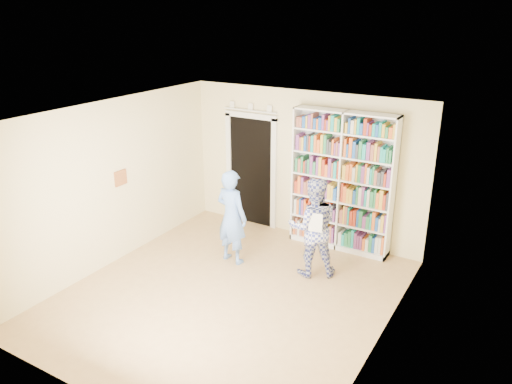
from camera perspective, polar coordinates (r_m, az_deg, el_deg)
floor at (r=7.61m, az=-3.11°, el=-11.63°), size 5.00×5.00×0.00m
ceiling at (r=6.59m, az=-3.55°, el=8.71°), size 5.00×5.00×0.00m
wall_back at (r=9.05m, az=5.50°, el=3.04°), size 4.50×0.00×4.50m
wall_left at (r=8.38m, az=-16.24°, el=0.88°), size 0.00×5.00×5.00m
wall_right at (r=6.13m, az=14.57°, el=-6.22°), size 0.00×5.00×5.00m
bookshelf at (r=8.65m, az=9.82°, el=1.23°), size 1.78×0.33×2.45m
doorway at (r=9.57m, az=-0.56°, el=3.04°), size 1.10×0.08×2.43m
wall_art at (r=8.48m, az=-15.21°, el=1.57°), size 0.03×0.25×0.25m
man_blue at (r=8.20m, az=-2.79°, el=-2.85°), size 0.63×0.46×1.60m
man_plaid at (r=7.84m, az=6.51°, el=-4.02°), size 0.99×0.93×1.62m
paper_sheet at (r=7.52m, az=6.81°, el=-3.50°), size 0.21×0.04×0.30m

